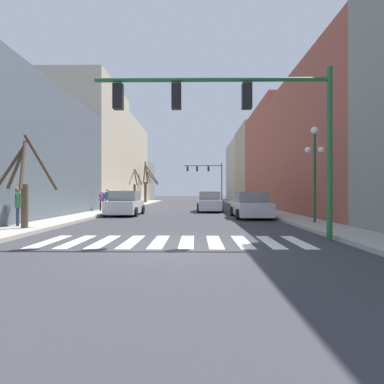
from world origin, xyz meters
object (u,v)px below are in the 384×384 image
(car_at_intersection, at_px, (209,202))
(street_tree_left_far, at_px, (147,182))
(street_lamp_right_corner, at_px, (315,155))
(pedestrian_on_left_sidewalk, at_px, (102,199))
(pedestrian_on_right_sidewalk, at_px, (108,198))
(car_driving_toward_lane, at_px, (251,206))
(car_parked_left_mid, at_px, (125,204))
(traffic_signal_near, at_px, (238,111))
(street_tree_left_mid, at_px, (24,185))
(pedestrian_near_right_corner, at_px, (18,203))
(street_tree_right_far, at_px, (135,189))
(traffic_signal_far, at_px, (208,173))

(car_at_intersection, relative_size, street_tree_left_far, 0.74)
(street_lamp_right_corner, distance_m, pedestrian_on_left_sidewalk, 16.31)
(pedestrian_on_right_sidewalk, xyz_separation_m, street_tree_left_far, (-0.06, 19.57, 1.91))
(car_driving_toward_lane, bearing_deg, pedestrian_on_right_sidewalk, 64.36)
(car_parked_left_mid, xyz_separation_m, car_at_intersection, (6.05, 4.10, -0.02))
(traffic_signal_near, distance_m, street_tree_left_mid, 9.02)
(car_driving_toward_lane, distance_m, pedestrian_near_right_corner, 12.71)
(pedestrian_near_right_corner, relative_size, street_tree_right_far, 0.40)
(traffic_signal_near, bearing_deg, car_at_intersection, 91.09)
(street_lamp_right_corner, xyz_separation_m, street_tree_left_far, (-12.98, 28.83, -0.35))
(traffic_signal_near, relative_size, car_at_intersection, 1.79)
(pedestrian_on_left_sidewalk, bearing_deg, street_tree_left_far, -152.09)
(traffic_signal_near, height_order, traffic_signal_far, traffic_signal_far)
(car_parked_left_mid, relative_size, pedestrian_on_left_sidewalk, 2.64)
(car_driving_toward_lane, xyz_separation_m, street_tree_left_far, (-10.62, 24.64, 2.32))
(car_parked_left_mid, xyz_separation_m, pedestrian_near_right_corner, (-2.84, -7.87, 0.34))
(street_lamp_right_corner, distance_m, car_driving_toward_lane, 5.50)
(pedestrian_on_right_sidewalk, bearing_deg, car_parked_left_mid, -74.19)
(car_driving_toward_lane, distance_m, pedestrian_on_left_sidewalk, 12.03)
(street_tree_left_far, bearing_deg, traffic_signal_near, -75.68)
(traffic_signal_far, xyz_separation_m, car_driving_toward_lane, (1.40, -32.42, -4.10))
(pedestrian_on_left_sidewalk, xyz_separation_m, street_tree_right_far, (0.48, 10.70, 0.93))
(street_tree_right_far, bearing_deg, car_at_intersection, -49.59)
(pedestrian_on_left_sidewalk, distance_m, pedestrian_on_right_sidewalk, 0.45)
(car_driving_toward_lane, xyz_separation_m, pedestrian_on_left_sidewalk, (-10.98, 4.91, 0.31))
(traffic_signal_near, xyz_separation_m, street_tree_right_far, (-8.44, 24.55, -2.30))
(street_lamp_right_corner, relative_size, car_driving_toward_lane, 1.03)
(pedestrian_on_left_sidewalk, relative_size, street_tree_left_far, 0.26)
(street_lamp_right_corner, xyz_separation_m, street_tree_right_far, (-12.86, 19.80, -1.42))
(street_lamp_right_corner, height_order, street_tree_left_far, street_tree_left_far)
(street_tree_left_mid, bearing_deg, street_lamp_right_corner, 11.32)
(car_driving_toward_lane, bearing_deg, street_lamp_right_corner, -150.63)
(pedestrian_on_right_sidewalk, height_order, street_tree_left_mid, street_tree_left_mid)
(pedestrian_on_right_sidewalk, xyz_separation_m, street_tree_left_mid, (0.10, -11.83, 0.73))
(traffic_signal_far, relative_size, pedestrian_on_right_sidewalk, 3.78)
(car_at_intersection, distance_m, pedestrian_on_right_sidewalk, 8.29)
(street_tree_right_far, height_order, street_tree_left_mid, street_tree_right_far)
(car_parked_left_mid, height_order, pedestrian_on_left_sidewalk, pedestrian_on_left_sidewalk)
(street_tree_right_far, bearing_deg, traffic_signal_far, 61.58)
(car_parked_left_mid, height_order, pedestrian_near_right_corner, pedestrian_near_right_corner)
(pedestrian_on_right_sidewalk, bearing_deg, pedestrian_near_right_corner, -112.40)
(traffic_signal_far, height_order, street_lamp_right_corner, traffic_signal_far)
(car_at_intersection, bearing_deg, car_parked_left_mid, 124.11)
(pedestrian_on_left_sidewalk, bearing_deg, street_tree_right_far, -153.63)
(traffic_signal_far, xyz_separation_m, car_parked_left_mid, (-6.98, -30.48, -4.08))
(car_parked_left_mid, height_order, street_tree_left_far, street_tree_left_far)
(pedestrian_near_right_corner, height_order, street_tree_right_far, street_tree_right_far)
(traffic_signal_near, xyz_separation_m, car_parked_left_mid, (-6.33, 10.87, -3.53))
(pedestrian_near_right_corner, xyz_separation_m, pedestrian_on_left_sidewalk, (0.26, 10.84, -0.05))
(street_lamp_right_corner, height_order, street_tree_right_far, street_lamp_right_corner)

